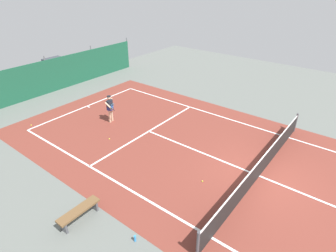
{
  "coord_description": "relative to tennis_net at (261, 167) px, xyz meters",
  "views": [
    {
      "loc": [
        -10.04,
        -2.77,
        7.75
      ],
      "look_at": [
        -0.14,
        4.93,
        0.9
      ],
      "focal_mm": 29.83,
      "sensor_mm": 36.0,
      "label": 1
    }
  ],
  "objects": [
    {
      "name": "tennis_ball_midcourt",
      "position": [
        -1.85,
        1.75,
        -0.48
      ],
      "size": [
        0.07,
        0.07,
        0.07
      ],
      "primitive_type": "sphere",
      "color": "#CCDB33",
      "rests_on": "ground"
    },
    {
      "name": "tennis_net",
      "position": [
        0.0,
        0.0,
        0.0
      ],
      "size": [
        10.12,
        0.1,
        1.1
      ],
      "color": "black",
      "rests_on": "ground"
    },
    {
      "name": "tennis_ball_near_player",
      "position": [
        -3.69,
        12.25,
        -0.48
      ],
      "size": [
        0.07,
        0.07,
        0.07
      ],
      "primitive_type": "sphere",
      "color": "#CCDB33",
      "rests_on": "ground"
    },
    {
      "name": "court_surface",
      "position": [
        0.0,
        0.0,
        -0.51
      ],
      "size": [
        11.02,
        26.6,
        0.01
      ],
      "color": "brown",
      "rests_on": "ground"
    },
    {
      "name": "tennis_ball_by_sideline",
      "position": [
        -1.93,
        7.49,
        -0.48
      ],
      "size": [
        0.07,
        0.07,
        0.07
      ],
      "primitive_type": "sphere",
      "color": "#CCDB33",
      "rests_on": "ground"
    },
    {
      "name": "parked_car",
      "position": [
        2.09,
        18.2,
        0.33
      ],
      "size": [
        2.07,
        4.23,
        1.68
      ],
      "rotation": [
        0.0,
        0.0,
        -0.02
      ],
      "color": "navy",
      "rests_on": "ground"
    },
    {
      "name": "tennis_player",
      "position": [
        -0.47,
        8.95,
        0.45
      ],
      "size": [
        0.63,
        0.8,
        1.64
      ],
      "rotation": [
        0.0,
        0.0,
        3.32
      ],
      "color": "#D8AD8C",
      "rests_on": "ground"
    },
    {
      "name": "courtside_bench",
      "position": [
        -6.31,
        4.12,
        -0.14
      ],
      "size": [
        1.6,
        0.4,
        0.49
      ],
      "color": "brown",
      "rests_on": "ground"
    },
    {
      "name": "back_fence",
      "position": [
        -0.0,
        16.54,
        0.16
      ],
      "size": [
        16.3,
        0.98,
        2.7
      ],
      "color": "#195138",
      "rests_on": "ground"
    },
    {
      "name": "water_bottle",
      "position": [
        -5.76,
        1.93,
        -0.39
      ],
      "size": [
        0.08,
        0.08,
        0.24
      ],
      "primitive_type": "cylinder",
      "color": "#338CD8",
      "rests_on": "ground"
    },
    {
      "name": "ground_plane",
      "position": [
        0.0,
        0.0,
        -0.51
      ],
      "size": [
        36.0,
        36.0,
        0.0
      ],
      "primitive_type": "plane",
      "color": "slate"
    }
  ]
}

